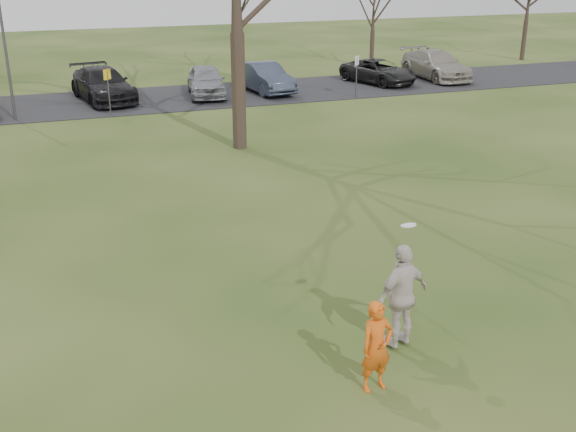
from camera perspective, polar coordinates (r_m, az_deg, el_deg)
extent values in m
plane|color=#1E380F|center=(12.49, 6.32, -12.75)|extent=(120.00, 120.00, 0.00)
cube|color=black|center=(35.26, -11.67, 9.38)|extent=(62.00, 6.50, 0.04)
imported|color=#DB5612|center=(11.70, 7.32, -10.64)|extent=(0.64, 0.46, 1.62)
imported|color=black|center=(35.34, -15.04, 10.45)|extent=(3.11, 5.69, 1.56)
imported|color=gray|center=(35.56, -6.77, 11.02)|extent=(2.40, 4.62, 1.50)
imported|color=#333B4C|center=(36.34, -1.97, 11.35)|extent=(2.21, 4.69, 1.48)
imported|color=black|center=(39.18, 7.48, 11.75)|extent=(3.47, 5.02, 1.27)
imported|color=gray|center=(41.15, 12.12, 12.10)|extent=(2.21, 5.36, 1.55)
imported|color=beige|center=(12.79, 9.41, -6.49)|extent=(1.26, 0.79, 1.99)
cylinder|color=white|center=(12.12, 9.90, -0.76)|extent=(0.28, 0.27, 0.10)
cylinder|color=#47474C|center=(32.02, -22.28, 12.54)|extent=(0.12, 0.12, 6.00)
cylinder|color=#47474C|center=(31.93, -14.57, 9.74)|extent=(0.06, 0.06, 2.00)
cube|color=yellow|center=(31.78, -14.71, 11.24)|extent=(0.35, 0.35, 0.45)
cylinder|color=#47474C|center=(35.05, 5.66, 11.26)|extent=(0.06, 0.06, 2.00)
cube|color=silver|center=(34.92, 5.71, 12.64)|extent=(0.35, 0.35, 0.45)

